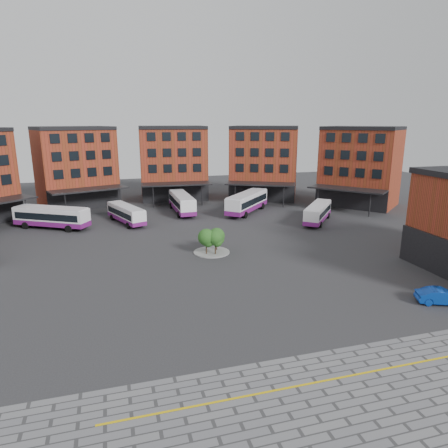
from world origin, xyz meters
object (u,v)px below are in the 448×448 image
object	(u,v)px
tree_island	(213,239)
bus_b	(51,217)
bus_c	(126,214)
bus_d	(182,203)
bus_f	(318,212)
blue_car	(442,296)
bus_e	(247,202)

from	to	relation	value
tree_island	bus_b	bearing A→B (deg)	138.56
tree_island	bus_c	bearing A→B (deg)	117.43
bus_b	bus_c	xyz separation A→B (m)	(10.78, 0.25, -0.24)
tree_island	bus_d	xyz separation A→B (m)	(0.36, 22.95, -0.05)
tree_island	bus_f	bearing A→B (deg)	27.40
bus_b	bus_c	size ratio (longest dim) A/B	1.11
bus_f	blue_car	xyz separation A→B (m)	(-3.94, -29.14, -0.87)
tree_island	bus_c	xyz separation A→B (m)	(-9.36, 18.04, -0.29)
bus_c	blue_car	size ratio (longest dim) A/B	2.40
bus_c	bus_f	world-z (taller)	bus_f
bus_e	bus_c	bearing A→B (deg)	-132.95
bus_b	bus_f	size ratio (longest dim) A/B	1.20
bus_b	bus_d	xyz separation A→B (m)	(20.50, 5.16, 0.00)
tree_island	bus_b	distance (m)	26.87
bus_c	bus_e	size ratio (longest dim) A/B	0.92
bus_e	bus_f	size ratio (longest dim) A/B	1.18
bus_b	blue_car	distance (m)	51.39
bus_c	bus_e	world-z (taller)	bus_e
bus_b	bus_f	xyz separation A→B (m)	(39.90, -7.55, -0.19)
bus_e	blue_car	world-z (taller)	bus_e
bus_b	blue_car	size ratio (longest dim) A/B	2.68
tree_island	bus_e	xyz separation A→B (m)	(11.30, 19.76, 0.07)
bus_b	bus_f	bearing A→B (deg)	-70.13
tree_island	bus_f	size ratio (longest dim) A/B	0.47
bus_e	tree_island	bearing A→B (deg)	-77.47
tree_island	blue_car	bearing A→B (deg)	-50.08
tree_island	blue_car	world-z (taller)	tree_island
blue_car	bus_e	bearing A→B (deg)	29.08
bus_d	bus_b	bearing A→B (deg)	-166.73
tree_island	bus_c	distance (m)	20.32
blue_car	bus_c	bearing A→B (deg)	56.69
bus_c	bus_f	distance (m)	30.14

